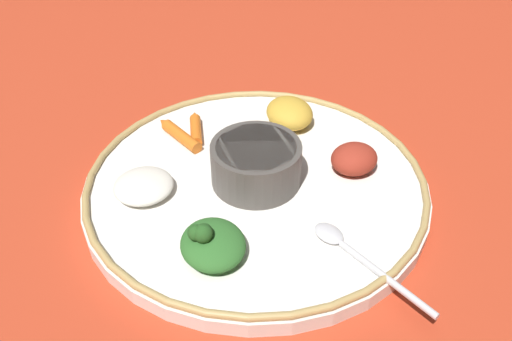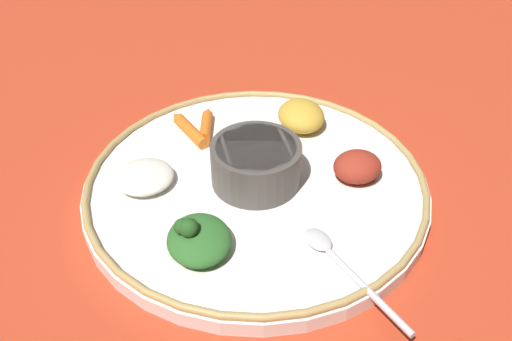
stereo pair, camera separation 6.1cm
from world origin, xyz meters
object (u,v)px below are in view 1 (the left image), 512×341
object	(u,v)px
center_bowl	(256,163)
carrot_outer	(179,134)
carrot_near_spoon	(196,127)
greens_pile	(212,243)
spoon	(353,252)

from	to	relation	value
center_bowl	carrot_outer	size ratio (longest dim) A/B	1.44
carrot_near_spoon	carrot_outer	xyz separation A→B (m)	(0.02, 0.02, 0.00)
greens_pile	carrot_outer	world-z (taller)	greens_pile
carrot_near_spoon	carrot_outer	world-z (taller)	same
carrot_near_spoon	carrot_outer	distance (m)	0.03
spoon	carrot_outer	bearing A→B (deg)	-43.74
spoon	carrot_outer	world-z (taller)	carrot_outer
center_bowl	greens_pile	size ratio (longest dim) A/B	1.13
greens_pile	carrot_outer	bearing A→B (deg)	-72.41
greens_pile	carrot_near_spoon	bearing A→B (deg)	-78.71
center_bowl	spoon	distance (m)	0.15
spoon	carrot_near_spoon	distance (m)	0.28
center_bowl	spoon	bearing A→B (deg)	131.68
spoon	carrot_near_spoon	bearing A→B (deg)	-49.02
carrot_outer	greens_pile	bearing A→B (deg)	107.59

